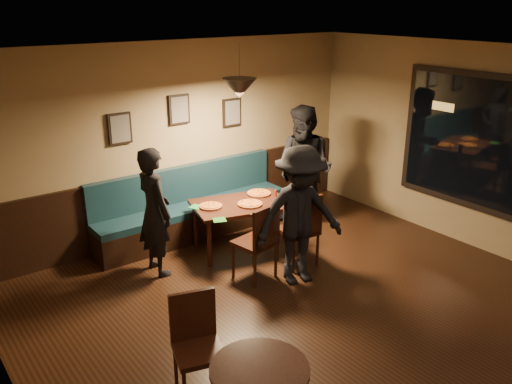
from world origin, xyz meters
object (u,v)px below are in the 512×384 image
dining_table (241,226)px  chair_near_right (298,229)px  booth_bench (193,204)px  diner_right (305,168)px  tabasco_bottle (276,193)px  chair_near_left (254,241)px  soda_glass (290,195)px  cafe_chair_far (199,350)px  diner_front (300,216)px  diner_left (155,212)px

dining_table → chair_near_right: (0.34, -0.81, 0.16)m
booth_bench → chair_near_right: size_ratio=2.99×
diner_right → tabasco_bottle: 0.72m
chair_near_left → chair_near_right: bearing=-13.1°
diner_right → booth_bench: bearing=-133.3°
booth_bench → soda_glass: size_ratio=19.12×
tabasco_bottle → cafe_chair_far: cafe_chair_far is taller
chair_near_right → soda_glass: 0.61m
cafe_chair_far → booth_bench: bearing=-103.0°
soda_glass → cafe_chair_far: bearing=-144.5°
dining_table → cafe_chair_far: 2.96m
dining_table → soda_glass: bearing=-13.6°
dining_table → cafe_chair_far: cafe_chair_far is taller
diner_front → booth_bench: bearing=114.7°
booth_bench → dining_table: (0.30, -0.78, -0.16)m
soda_glass → booth_bench: bearing=129.1°
soda_glass → chair_near_right: bearing=-119.3°
booth_bench → chair_near_right: 1.72m
booth_bench → dining_table: bearing=-68.9°
tabasco_bottle → diner_left: bearing=174.0°
diner_front → dining_table: bearing=106.9°
chair_near_right → cafe_chair_far: chair_near_right is taller
tabasco_bottle → cafe_chair_far: size_ratio=0.12×
chair_near_right → diner_left: (-1.57, 0.91, 0.32)m
chair_near_left → cafe_chair_far: 2.18m
diner_left → diner_right: size_ratio=0.88×
booth_bench → diner_front: (0.35, -1.94, 0.37)m
diner_left → soda_glass: bearing=-103.8°
chair_near_left → cafe_chair_far: (-1.66, -1.42, -0.03)m
booth_bench → chair_near_left: 1.55m
booth_bench → diner_right: (1.53, -0.71, 0.44)m
booth_bench → tabasco_bottle: 1.24m
chair_near_right → diner_right: 1.33m
dining_table → diner_left: (-1.24, 0.11, 0.48)m
dining_table → diner_right: 1.37m
dining_table → chair_near_left: size_ratio=1.29×
chair_near_left → dining_table: bearing=56.7°
chair_near_left → diner_front: 0.66m
diner_left → diner_front: diner_front is taller
chair_near_right → diner_right: (0.89, 0.88, 0.44)m
dining_table → diner_front: (0.05, -1.16, 0.52)m
dining_table → diner_left: 1.33m
dining_table → diner_front: size_ratio=0.74×
diner_front → soda_glass: (0.56, 0.83, -0.10)m
diner_left → cafe_chair_far: 2.44m
diner_left → diner_front: size_ratio=0.95×
soda_glass → tabasco_bottle: soda_glass is taller
diner_right → soda_glass: 0.76m
dining_table → cafe_chair_far: bearing=-117.4°
chair_near_right → tabasco_bottle: size_ratio=8.74×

